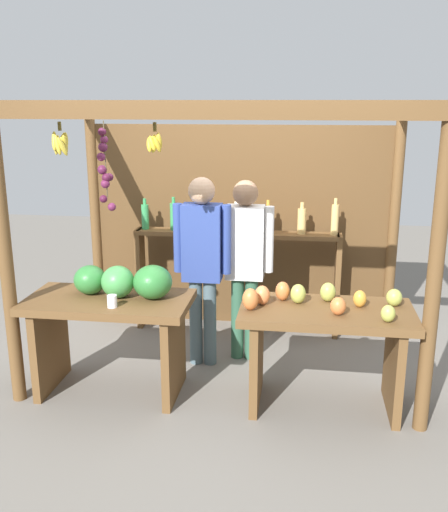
{
  "coord_description": "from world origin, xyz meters",
  "views": [
    {
      "loc": [
        0.62,
        -4.57,
        2.2
      ],
      "look_at": [
        0.0,
        -0.18,
        0.99
      ],
      "focal_mm": 40.11,
      "sensor_mm": 36.0,
      "label": 1
    }
  ],
  "objects": [
    {
      "name": "ground_plane",
      "position": [
        0.0,
        0.0,
        0.0
      ],
      "size": [
        12.0,
        12.0,
        0.0
      ],
      "primitive_type": "plane",
      "color": "slate",
      "rests_on": "ground"
    },
    {
      "name": "market_stall",
      "position": [
        -0.01,
        0.4,
        1.29
      ],
      "size": [
        3.07,
        1.91,
        2.2
      ],
      "color": "brown",
      "rests_on": "ground"
    },
    {
      "name": "fruit_counter_left",
      "position": [
        -0.77,
        -0.65,
        0.66
      ],
      "size": [
        1.24,
        0.64,
        1.02
      ],
      "color": "brown",
      "rests_on": "ground"
    },
    {
      "name": "fruit_counter_right",
      "position": [
        0.8,
        -0.67,
        0.58
      ],
      "size": [
        1.24,
        0.64,
        0.92
      ],
      "color": "brown",
      "rests_on": "ground"
    },
    {
      "name": "bottle_shelf_unit",
      "position": [
        0.01,
        0.67,
        0.81
      ],
      "size": [
        1.97,
        0.22,
        1.35
      ],
      "color": "brown",
      "rests_on": "ground"
    },
    {
      "name": "vendor_man",
      "position": [
        -0.19,
        -0.09,
        0.97
      ],
      "size": [
        0.48,
        0.22,
        1.61
      ],
      "rotation": [
        0.0,
        0.0,
        0.18
      ],
      "color": "#485E67",
      "rests_on": "ground"
    },
    {
      "name": "vendor_woman",
      "position": [
        0.14,
        0.07,
        0.94
      ],
      "size": [
        0.48,
        0.21,
        1.57
      ],
      "rotation": [
        0.0,
        0.0,
        0.05
      ],
      "color": "#305C43",
      "rests_on": "ground"
    }
  ]
}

